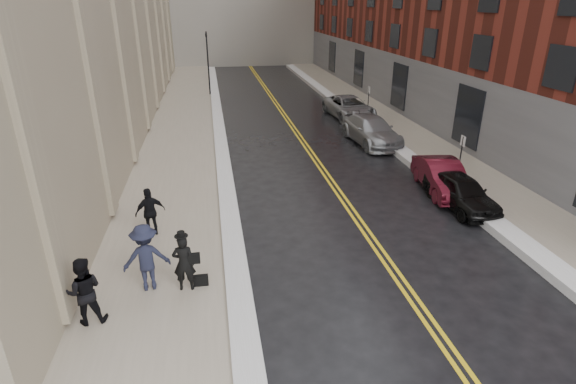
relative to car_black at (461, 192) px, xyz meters
name	(u,v)px	position (x,y,z in m)	size (l,w,h in m)	color
ground	(330,321)	(-6.80, -5.81, -0.65)	(160.00, 160.00, 0.00)	black
sidewalk_left	(180,144)	(-11.30, 10.19, -0.58)	(4.00, 64.00, 0.15)	gray
sidewalk_right	(406,133)	(2.20, 10.19, -0.58)	(3.00, 64.00, 0.15)	gray
lane_stripe_a	(299,140)	(-4.42, 10.19, -0.65)	(0.12, 64.00, 0.01)	gold
lane_stripe_b	(303,139)	(-4.18, 10.19, -0.65)	(0.12, 64.00, 0.01)	gold
snow_ridge_left	(221,141)	(-9.00, 10.19, -0.52)	(0.70, 60.80, 0.26)	white
snow_ridge_right	(377,133)	(0.35, 10.19, -0.50)	(0.85, 60.80, 0.30)	white
traffic_signal	(208,59)	(-9.40, 24.19, 2.43)	(0.18, 0.15, 5.20)	black
parking_sign_near	(461,155)	(1.10, 2.19, 0.70)	(0.06, 0.35, 2.23)	black
parking_sign_far	(368,99)	(1.10, 14.19, 0.70)	(0.06, 0.35, 2.23)	black
car_black	(461,192)	(0.00, 0.00, 0.00)	(1.54, 3.83, 1.30)	black
car_maroon	(442,177)	(0.00, 1.55, 0.03)	(1.44, 4.12, 1.36)	#4E0D1A
car_silver_near	(371,130)	(-0.55, 8.86, 0.10)	(2.11, 5.18, 1.50)	#93959A
car_silver_far	(349,107)	(0.00, 14.88, 0.07)	(2.40, 5.20, 1.44)	#96999E
pedestrian_main	(184,263)	(-10.43, -3.97, 0.33)	(0.61, 0.40, 1.66)	black
pedestrian_a	(84,291)	(-12.76, -4.95, 0.39)	(0.87, 0.68, 1.79)	black
pedestrian_b	(146,257)	(-11.43, -3.73, 0.47)	(1.26, 0.72, 1.94)	#1C1E32
pedestrian_c	(150,212)	(-11.67, -0.55, 0.35)	(1.00, 0.41, 1.70)	black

